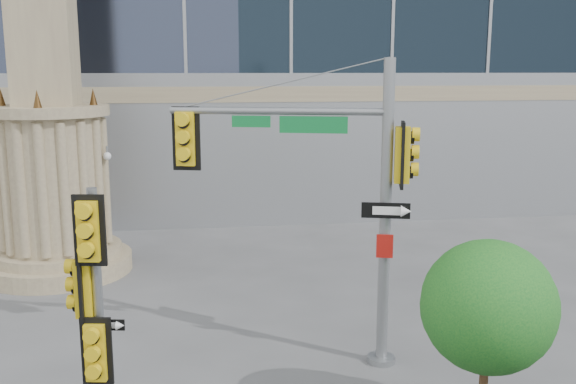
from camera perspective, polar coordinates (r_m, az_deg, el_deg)
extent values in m
cylinder|color=gray|center=(21.12, -19.67, -6.00)|extent=(4.40, 4.40, 0.50)
cylinder|color=gray|center=(21.01, -19.74, -4.96)|extent=(3.80, 3.80, 0.30)
cylinder|color=gray|center=(20.56, -20.12, 0.82)|extent=(3.00, 3.00, 4.00)
cylinder|color=gray|center=(20.32, -20.52, 6.80)|extent=(3.50, 3.50, 0.30)
cone|color=#472D14|center=(20.07, -16.93, 8.12)|extent=(0.24, 0.24, 0.50)
cone|color=#472D14|center=(20.61, -24.16, 7.71)|extent=(0.24, 0.24, 0.50)
cylinder|color=slate|center=(14.28, 8.28, -14.48)|extent=(0.60, 0.60, 0.13)
cylinder|color=slate|center=(13.25, 8.65, -2.17)|extent=(0.23, 0.23, 6.38)
cylinder|color=slate|center=(13.08, -0.98, 7.20)|extent=(4.33, 1.36, 0.15)
cube|color=#0D7532|center=(12.99, 2.28, 5.99)|extent=(1.34, 0.42, 0.34)
cube|color=yellow|center=(13.54, -9.03, 4.71)|extent=(0.64, 0.45, 1.33)
cube|color=yellow|center=(13.04, 10.12, 3.27)|extent=(0.45, 0.64, 1.33)
cube|color=black|center=(13.07, 8.68, -1.64)|extent=(0.95, 0.30, 0.32)
cube|color=#AC150F|center=(13.25, 8.59, -4.78)|extent=(0.34, 0.12, 0.49)
cylinder|color=slate|center=(10.71, -16.41, -11.26)|extent=(0.16, 0.16, 4.39)
cube|color=yellow|center=(10.06, -17.22, -3.28)|extent=(0.52, 0.32, 1.10)
cube|color=yellow|center=(10.56, -17.60, -8.09)|extent=(0.32, 0.52, 1.10)
cube|color=yellow|center=(10.68, -16.63, -13.39)|extent=(0.52, 0.32, 1.10)
cube|color=black|center=(10.56, -15.77, -11.30)|extent=(0.54, 0.12, 0.18)
sphere|color=#14591F|center=(10.99, 17.37, -9.67)|extent=(2.18, 2.18, 2.18)
sphere|color=#14591F|center=(11.51, 18.85, -10.46)|extent=(1.35, 1.35, 1.35)
sphere|color=#14591F|center=(10.71, 16.11, -11.63)|extent=(1.14, 1.14, 1.14)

